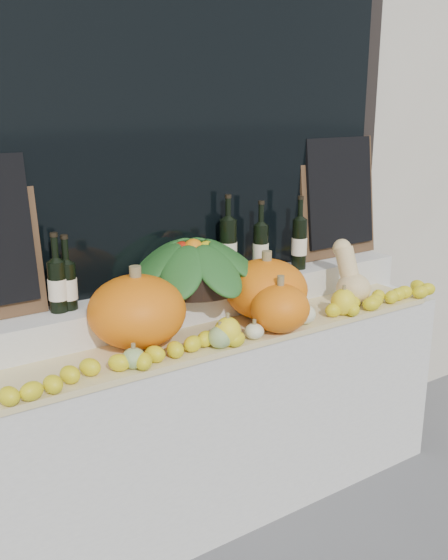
# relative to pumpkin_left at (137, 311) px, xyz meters

# --- Properties ---
(storefront_facade) EXTENTS (7.00, 0.94, 4.50)m
(storefront_facade) POSITION_rel_pumpkin_left_xyz_m (0.39, 0.76, 1.20)
(storefront_facade) COLOR beige
(storefront_facade) RESTS_ON ground
(display_sill) EXTENTS (2.30, 0.55, 0.88)m
(display_sill) POSITION_rel_pumpkin_left_xyz_m (0.39, 0.04, -0.61)
(display_sill) COLOR silver
(display_sill) RESTS_ON ground
(rear_tier) EXTENTS (2.30, 0.25, 0.16)m
(rear_tier) POSITION_rel_pumpkin_left_xyz_m (0.39, 0.19, -0.09)
(rear_tier) COLOR silver
(rear_tier) RESTS_ON display_sill
(straw_bedding) EXTENTS (2.10, 0.32, 0.02)m
(straw_bedding) POSITION_rel_pumpkin_left_xyz_m (0.39, -0.08, -0.16)
(straw_bedding) COLOR tan
(straw_bedding) RESTS_ON display_sill
(pumpkin_left) EXTENTS (0.48, 0.48, 0.29)m
(pumpkin_left) POSITION_rel_pumpkin_left_xyz_m (0.00, 0.00, 0.00)
(pumpkin_left) COLOR orange
(pumpkin_left) RESTS_ON straw_bedding
(pumpkin_right) EXTENTS (0.44, 0.44, 0.27)m
(pumpkin_right) POSITION_rel_pumpkin_left_xyz_m (0.62, -0.03, -0.01)
(pumpkin_right) COLOR orange
(pumpkin_right) RESTS_ON straw_bedding
(pumpkin_center) EXTENTS (0.30, 0.30, 0.20)m
(pumpkin_center) POSITION_rel_pumpkin_left_xyz_m (0.57, -0.19, -0.04)
(pumpkin_center) COLOR orange
(pumpkin_center) RESTS_ON straw_bedding
(butternut_squash) EXTENTS (0.16, 0.22, 0.30)m
(butternut_squash) POSITION_rel_pumpkin_left_xyz_m (1.09, -0.08, -0.02)
(butternut_squash) COLOR #F1CE8E
(butternut_squash) RESTS_ON straw_bedding
(decorative_gourds) EXTENTS (1.15, 0.13, 0.14)m
(decorative_gourds) POSITION_rel_pumpkin_left_xyz_m (0.51, -0.20, -0.09)
(decorative_gourds) COLOR #307122
(decorative_gourds) RESTS_ON straw_bedding
(lemon_heap) EXTENTS (2.20, 0.16, 0.06)m
(lemon_heap) POSITION_rel_pumpkin_left_xyz_m (0.39, -0.19, -0.11)
(lemon_heap) COLOR yellow
(lemon_heap) RESTS_ON straw_bedding
(produce_bowl) EXTENTS (0.69, 0.69, 0.23)m
(produce_bowl) POSITION_rel_pumpkin_left_xyz_m (0.37, 0.18, 0.10)
(produce_bowl) COLOR black
(produce_bowl) RESTS_ON rear_tier
(wine_bottle_far_left) EXTENTS (0.08, 0.08, 0.32)m
(wine_bottle_far_left) POSITION_rel_pumpkin_left_xyz_m (-0.24, 0.19, 0.10)
(wine_bottle_far_left) COLOR black
(wine_bottle_far_left) RESTS_ON rear_tier
(wine_bottle_near_left) EXTENTS (0.08, 0.08, 0.30)m
(wine_bottle_near_left) POSITION_rel_pumpkin_left_xyz_m (-0.20, 0.20, 0.09)
(wine_bottle_near_left) COLOR black
(wine_bottle_near_left) RESTS_ON rear_tier
(wine_bottle_tall) EXTENTS (0.08, 0.08, 0.39)m
(wine_bottle_tall) POSITION_rel_pumpkin_left_xyz_m (0.58, 0.22, 0.13)
(wine_bottle_tall) COLOR black
(wine_bottle_tall) RESTS_ON rear_tier
(wine_bottle_near_right) EXTENTS (0.08, 0.08, 0.35)m
(wine_bottle_near_right) POSITION_rel_pumpkin_left_xyz_m (0.74, 0.18, 0.12)
(wine_bottle_near_right) COLOR black
(wine_bottle_near_right) RESTS_ON rear_tier
(wine_bottle_far_right) EXTENTS (0.08, 0.08, 0.36)m
(wine_bottle_far_right) POSITION_rel_pumpkin_left_xyz_m (0.96, 0.16, 0.12)
(wine_bottle_far_right) COLOR black
(wine_bottle_far_right) RESTS_ON rear_tier
(chalkboard_right) EXTENTS (0.50, 0.11, 0.62)m
(chalkboard_right) POSITION_rel_pumpkin_left_xyz_m (1.31, 0.25, 0.31)
(chalkboard_right) COLOR #4C331E
(chalkboard_right) RESTS_ON rear_tier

